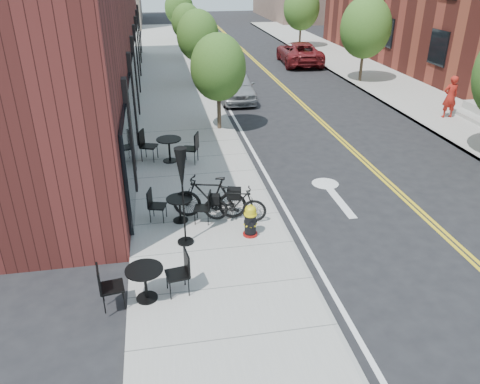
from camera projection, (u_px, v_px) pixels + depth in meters
ground at (294, 245)px, 11.67m from camera, size 120.00×120.00×0.00m
sidewalk_near at (184, 124)px, 20.13m from camera, size 4.00×70.00×0.12m
sidewalk_far at (439, 110)px, 22.05m from camera, size 4.00×70.00×0.12m
building_near at (75, 30)px, 21.41m from camera, size 5.00×28.00×7.00m
tree_near_a at (218, 68)px, 18.34m from camera, size 2.20×2.20×3.81m
tree_near_b at (198, 36)px, 25.35m from camera, size 2.30×2.30×3.98m
tree_near_c at (187, 22)px, 32.48m from camera, size 2.10×2.10×3.67m
tree_near_d at (179, 8)px, 39.41m from camera, size 2.40×2.40×4.11m
tree_far_b at (366, 27)px, 25.79m from camera, size 2.80×2.80×4.62m
tree_far_c at (302, 8)px, 36.36m from camera, size 2.80×2.80×4.62m
fire_hydrant at (250, 221)px, 11.70m from camera, size 0.41×0.41×0.86m
bicycle_left at (209, 197)px, 12.43m from camera, size 2.08×1.05×1.20m
bicycle_right at (235, 204)px, 12.31m from camera, size 1.74×0.91×1.01m
bistro_set_a at (145, 279)px, 9.43m from camera, size 1.81×0.87×0.96m
bistro_set_b at (180, 206)px, 12.33m from camera, size 1.66×0.86×0.87m
bistro_set_c at (169, 147)px, 16.01m from camera, size 2.01×1.13×1.06m
patio_umbrella at (182, 177)px, 10.77m from camera, size 0.40×0.40×2.49m
parked_car_a at (236, 86)px, 23.57m from camera, size 1.89×4.28×1.43m
parked_car_b at (215, 59)px, 29.72m from camera, size 1.73×4.75×1.55m
parked_car_c at (202, 42)px, 36.77m from camera, size 2.16×4.55×1.28m
parked_car_far at (299, 53)px, 31.73m from camera, size 2.91×5.56×1.49m
pedestrian at (450, 97)px, 20.39m from camera, size 0.68×0.46×1.84m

